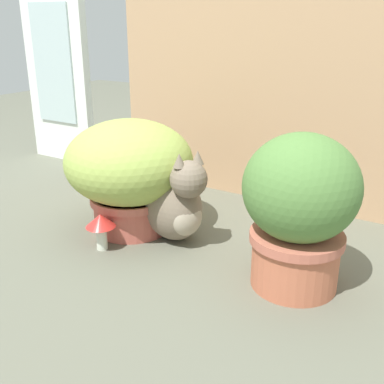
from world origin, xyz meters
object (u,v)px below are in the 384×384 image
object	(u,v)px
leafy_planter	(299,207)
mushroom_ornament_red	(101,224)
grass_planter	(130,170)
cat	(174,203)

from	to	relation	value
leafy_planter	mushroom_ornament_red	size ratio (longest dim) A/B	3.57
grass_planter	cat	xyz separation A→B (m)	(0.16, 0.01, -0.08)
leafy_planter	cat	distance (m)	0.44
grass_planter	mushroom_ornament_red	world-z (taller)	grass_planter
leafy_planter	mushroom_ornament_red	world-z (taller)	leafy_planter
grass_planter	leafy_planter	size ratio (longest dim) A/B	1.00
grass_planter	cat	distance (m)	0.18
grass_planter	leafy_planter	world-z (taller)	leafy_planter
grass_planter	mushroom_ornament_red	distance (m)	0.21
leafy_planter	cat	bearing A→B (deg)	171.64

